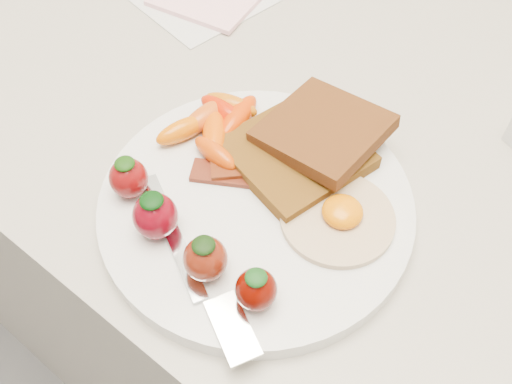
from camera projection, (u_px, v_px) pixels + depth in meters
The scene contains 9 objects.
counter at pixel (306, 308), 0.93m from camera, with size 2.00×0.60×0.90m, color gray.
plate at pixel (256, 205), 0.49m from camera, with size 0.27×0.27×0.02m, color silver.
toast_lower at pixel (295, 154), 0.51m from camera, with size 0.11×0.11×0.01m, color #513006.
toast_upper at pixel (323, 130), 0.51m from camera, with size 0.10×0.10×0.01m, color black.
fried_egg at pixel (339, 216), 0.47m from camera, with size 0.11×0.11×0.02m.
bacon_strips at pixel (259, 173), 0.50m from camera, with size 0.11×0.09×0.01m.
baby_carrots at pixel (217, 123), 0.53m from camera, with size 0.09×0.10×0.02m.
strawberries at pixel (180, 230), 0.44m from camera, with size 0.18×0.05×0.04m.
fork at pixel (198, 274), 0.44m from camera, with size 0.18×0.09×0.00m.
Camera 1 is at (0.19, 1.32, 1.31)m, focal length 40.00 mm.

